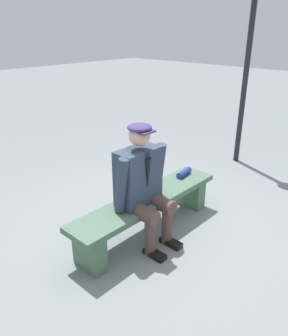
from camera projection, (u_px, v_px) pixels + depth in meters
ground_plane at (147, 231)px, 3.62m from camera, size 30.00×30.00×0.00m
bench at (148, 207)px, 3.50m from camera, size 1.89×0.40×0.42m
seated_man at (143, 182)px, 3.23m from camera, size 0.62×0.58×1.25m
rolled_magazine at (184, 173)px, 3.93m from camera, size 0.25×0.10×0.08m
lamp_post at (250, 37)px, 4.77m from camera, size 0.24×0.24×2.83m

